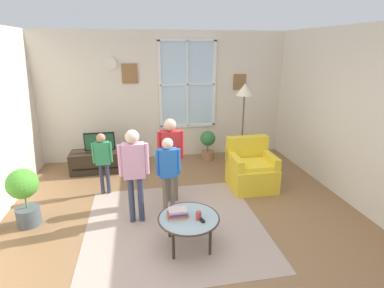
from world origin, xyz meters
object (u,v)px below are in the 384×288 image
television (100,142)px  book_stack (178,213)px  remote_near_books (201,219)px  potted_plant_corner (24,193)px  coffee_table (189,219)px  person_blue_shirt (168,167)px  person_red_shirt (171,151)px  armchair (251,170)px  potted_plant_by_window (208,143)px  cup (199,215)px  floor_lamp (244,99)px  person_green_shirt (103,157)px  person_pink_shirt (134,166)px  tv_stand (102,161)px

television → book_stack: size_ratio=2.31×
remote_near_books → potted_plant_corner: 2.48m
coffee_table → person_blue_shirt: person_blue_shirt is taller
person_red_shirt → person_blue_shirt: person_red_shirt is taller
armchair → potted_plant_corner: size_ratio=1.03×
book_stack → person_blue_shirt: size_ratio=0.21×
coffee_table → person_red_shirt: size_ratio=0.56×
coffee_table → person_blue_shirt: (-0.16, 0.83, 0.36)m
coffee_table → potted_plant_by_window: (0.92, 2.90, 0.00)m
cup → person_red_shirt: (-0.19, 1.25, 0.41)m
remote_near_books → potted_plant_by_window: 3.09m
cup → remote_near_books: size_ratio=0.70×
potted_plant_by_window → cup: bearing=-105.4°
coffee_table → potted_plant_corner: (-2.15, 0.87, 0.12)m
floor_lamp → potted_plant_by_window: bearing=123.1°
armchair → person_green_shirt: person_green_shirt is taller
coffee_table → person_red_shirt: bearing=93.9°
person_red_shirt → remote_near_books: bearing=-80.2°
potted_plant_corner → person_pink_shirt: bearing=-7.1°
potted_plant_by_window → floor_lamp: 1.43m
cup → person_pink_shirt: size_ratio=0.07×
person_green_shirt → potted_plant_corner: person_green_shirt is taller
book_stack → person_pink_shirt: bearing=129.0°
armchair → person_green_shirt: 2.57m
armchair → potted_plant_corner: bearing=-170.6°
coffee_table → person_pink_shirt: bearing=133.3°
person_blue_shirt → potted_plant_corner: 2.00m
armchair → potted_plant_by_window: size_ratio=1.33×
potted_plant_corner → armchair: bearing=9.4°
armchair → remote_near_books: 1.97m
book_stack → armchair: bearing=42.9°
person_red_shirt → floor_lamp: floor_lamp is taller
tv_stand → person_red_shirt: (1.24, -1.46, 0.65)m
television → remote_near_books: size_ratio=4.16×
armchair → television: bearing=156.1°
book_stack → person_green_shirt: person_green_shirt is taller
tv_stand → person_blue_shirt: (1.16, -1.82, 0.53)m
armchair → coffee_table: bearing=-133.4°
coffee_table → floor_lamp: (1.43, 2.13, 1.09)m
cup → person_red_shirt: person_red_shirt is taller
television → person_red_shirt: 1.93m
person_red_shirt → floor_lamp: (1.51, 0.94, 0.61)m
person_green_shirt → floor_lamp: bearing=10.7°
person_blue_shirt → cup: bearing=-72.8°
television → armchair: bearing=-23.9°
book_stack → potted_plant_by_window: potted_plant_by_window is taller
person_blue_shirt → potted_plant_corner: person_blue_shirt is taller
remote_near_books → floor_lamp: floor_lamp is taller
television → floor_lamp: size_ratio=0.33×
armchair → potted_plant_corner: 3.57m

